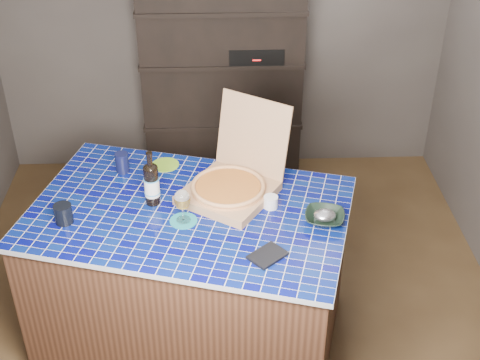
{
  "coord_description": "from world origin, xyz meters",
  "views": [
    {
      "loc": [
        -0.04,
        -3.17,
        3.04
      ],
      "look_at": [
        0.08,
        0.0,
        0.95
      ],
      "focal_mm": 50.0,
      "sensor_mm": 36.0,
      "label": 1
    }
  ],
  "objects_px": {
    "kitchen_island": "(192,275)",
    "mead_bottle": "(152,183)",
    "pizza_box": "(231,184)",
    "dvd_case": "(268,255)",
    "wine_glass": "(182,200)",
    "bowl": "(325,218)"
  },
  "relations": [
    {
      "from": "kitchen_island",
      "to": "mead_bottle",
      "type": "xyz_separation_m",
      "value": [
        -0.19,
        0.08,
        0.59
      ]
    },
    {
      "from": "pizza_box",
      "to": "bowl",
      "type": "xyz_separation_m",
      "value": [
        0.48,
        -0.27,
        -0.04
      ]
    },
    {
      "from": "pizza_box",
      "to": "dvd_case",
      "type": "bearing_deg",
      "value": -39.64
    },
    {
      "from": "dvd_case",
      "to": "mead_bottle",
      "type": "bearing_deg",
      "value": -170.03
    },
    {
      "from": "kitchen_island",
      "to": "dvd_case",
      "type": "relative_size",
      "value": 10.81
    },
    {
      "from": "pizza_box",
      "to": "dvd_case",
      "type": "distance_m",
      "value": 0.57
    },
    {
      "from": "wine_glass",
      "to": "bowl",
      "type": "bearing_deg",
      "value": -2.29
    },
    {
      "from": "pizza_box",
      "to": "bowl",
      "type": "relative_size",
      "value": 3.33
    },
    {
      "from": "wine_glass",
      "to": "bowl",
      "type": "xyz_separation_m",
      "value": [
        0.74,
        -0.03,
        -0.11
      ]
    },
    {
      "from": "mead_bottle",
      "to": "wine_glass",
      "type": "distance_m",
      "value": 0.25
    },
    {
      "from": "bowl",
      "to": "wine_glass",
      "type": "bearing_deg",
      "value": 177.71
    },
    {
      "from": "kitchen_island",
      "to": "pizza_box",
      "type": "bearing_deg",
      "value": 46.92
    },
    {
      "from": "kitchen_island",
      "to": "mead_bottle",
      "type": "bearing_deg",
      "value": 173.93
    },
    {
      "from": "mead_bottle",
      "to": "kitchen_island",
      "type": "bearing_deg",
      "value": -21.82
    },
    {
      "from": "pizza_box",
      "to": "bowl",
      "type": "bearing_deg",
      "value": 4.4
    },
    {
      "from": "kitchen_island",
      "to": "dvd_case",
      "type": "xyz_separation_m",
      "value": [
        0.4,
        -0.4,
        0.47
      ]
    },
    {
      "from": "pizza_box",
      "to": "wine_glass",
      "type": "distance_m",
      "value": 0.36
    },
    {
      "from": "mead_bottle",
      "to": "bowl",
      "type": "distance_m",
      "value": 0.94
    },
    {
      "from": "mead_bottle",
      "to": "bowl",
      "type": "bearing_deg",
      "value": -12.77
    },
    {
      "from": "dvd_case",
      "to": "wine_glass",
      "type": "bearing_deg",
      "value": -166.77
    },
    {
      "from": "kitchen_island",
      "to": "wine_glass",
      "type": "height_order",
      "value": "wine_glass"
    },
    {
      "from": "mead_bottle",
      "to": "wine_glass",
      "type": "relative_size",
      "value": 1.68
    }
  ]
}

